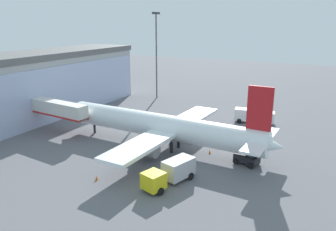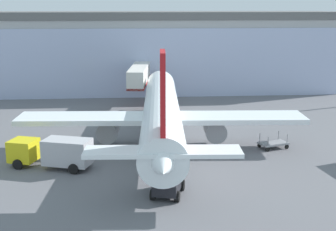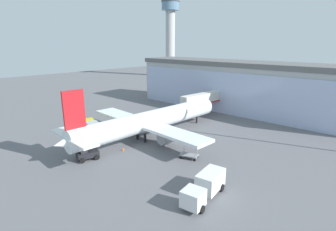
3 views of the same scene
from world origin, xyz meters
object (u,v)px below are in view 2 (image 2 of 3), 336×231
(catering_truck, at_px, (53,152))
(safety_cone_nose, at_px, (178,165))
(baggage_cart, at_px, (273,143))
(pushback_tug, at_px, (168,183))
(safety_cone_wingtip, at_px, (35,138))
(jet_bridge, at_px, (140,74))
(airplane, at_px, (162,113))

(catering_truck, xyz_separation_m, safety_cone_nose, (10.93, -0.80, -1.19))
(safety_cone_nose, bearing_deg, baggage_cart, 28.25)
(pushback_tug, height_order, safety_cone_wingtip, pushback_tug)
(safety_cone_nose, bearing_deg, pushback_tug, -102.27)
(jet_bridge, distance_m, safety_cone_wingtip, 21.93)
(pushback_tug, distance_m, safety_cone_nose, 6.07)
(catering_truck, height_order, safety_cone_nose, catering_truck)
(safety_cone_nose, distance_m, safety_cone_wingtip, 17.11)
(airplane, relative_size, catering_truck, 4.75)
(pushback_tug, bearing_deg, safety_cone_nose, 1.86)
(airplane, xyz_separation_m, pushback_tug, (-0.11, -12.99, -2.39))
(jet_bridge, xyz_separation_m, airplane, (2.16, -20.64, -0.85))
(airplane, height_order, safety_cone_nose, airplane)
(pushback_tug, height_order, safety_cone_nose, pushback_tug)
(safety_cone_wingtip, bearing_deg, airplane, -9.15)
(catering_truck, height_order, pushback_tug, catering_truck)
(jet_bridge, xyz_separation_m, safety_cone_nose, (3.33, -27.73, -3.94))
(catering_truck, distance_m, safety_cone_wingtip, 9.20)
(baggage_cart, distance_m, safety_cone_nose, 11.21)
(pushback_tug, bearing_deg, airplane, 13.65)
(jet_bridge, bearing_deg, airplane, -168.99)
(catering_truck, xyz_separation_m, safety_cone_wingtip, (-3.48, 8.43, -1.19))
(safety_cone_wingtip, bearing_deg, catering_truck, -67.56)
(baggage_cart, xyz_separation_m, safety_cone_wingtip, (-24.29, 3.92, -0.23))
(jet_bridge, xyz_separation_m, safety_cone_wingtip, (-11.08, -18.51, -3.94))
(airplane, bearing_deg, baggage_cart, -97.12)
(baggage_cart, relative_size, safety_cone_wingtip, 5.77)
(jet_bridge, distance_m, airplane, 20.77)
(catering_truck, relative_size, pushback_tug, 2.15)
(jet_bridge, height_order, catering_truck, jet_bridge)
(catering_truck, bearing_deg, safety_cone_wingtip, -51.34)
(baggage_cart, relative_size, safety_cone_nose, 5.77)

